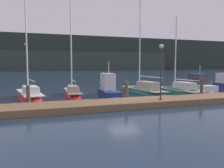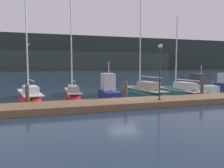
{
  "view_description": "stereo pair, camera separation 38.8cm",
  "coord_description": "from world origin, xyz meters",
  "px_view_note": "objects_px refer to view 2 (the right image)",
  "views": [
    {
      "loc": [
        -6.84,
        -16.88,
        3.08
      ],
      "look_at": [
        0.0,
        3.37,
        1.2
      ],
      "focal_mm": 35.0,
      "sensor_mm": 36.0,
      "label": 1
    },
    {
      "loc": [
        -6.47,
        -17.0,
        3.08
      ],
      "look_at": [
        0.0,
        3.37,
        1.2
      ],
      "focal_mm": 35.0,
      "sensor_mm": 36.0,
      "label": 2
    }
  ],
  "objects_px": {
    "sailboat_berth_4": "(73,95)",
    "sailboat_berth_6": "(143,93)",
    "sailboat_berth_3": "(30,98)",
    "sailboat_berth_7": "(179,93)",
    "motorboat_berth_8": "(201,88)",
    "dock_lamppost": "(160,63)",
    "channel_buoy": "(105,79)",
    "motorboat_berth_5": "(109,92)"
  },
  "relations": [
    {
      "from": "sailboat_berth_3",
      "to": "dock_lamppost",
      "type": "distance_m",
      "value": 11.7
    },
    {
      "from": "sailboat_berth_7",
      "to": "motorboat_berth_5",
      "type": "bearing_deg",
      "value": 174.48
    },
    {
      "from": "sailboat_berth_4",
      "to": "channel_buoy",
      "type": "xyz_separation_m",
      "value": [
        7.46,
        14.6,
        0.51
      ]
    },
    {
      "from": "sailboat_berth_7",
      "to": "dock_lamppost",
      "type": "bearing_deg",
      "value": -135.59
    },
    {
      "from": "sailboat_berth_3",
      "to": "sailboat_berth_6",
      "type": "distance_m",
      "value": 11.32
    },
    {
      "from": "sailboat_berth_7",
      "to": "dock_lamppost",
      "type": "distance_m",
      "value": 8.37
    },
    {
      "from": "motorboat_berth_8",
      "to": "dock_lamppost",
      "type": "height_order",
      "value": "dock_lamppost"
    },
    {
      "from": "motorboat_berth_5",
      "to": "sailboat_berth_6",
      "type": "bearing_deg",
      "value": 4.92
    },
    {
      "from": "sailboat_berth_4",
      "to": "sailboat_berth_6",
      "type": "bearing_deg",
      "value": -5.08
    },
    {
      "from": "sailboat_berth_6",
      "to": "dock_lamppost",
      "type": "distance_m",
      "value": 7.44
    },
    {
      "from": "sailboat_berth_3",
      "to": "sailboat_berth_4",
      "type": "bearing_deg",
      "value": 15.08
    },
    {
      "from": "dock_lamppost",
      "to": "channel_buoy",
      "type": "bearing_deg",
      "value": 84.97
    },
    {
      "from": "dock_lamppost",
      "to": "motorboat_berth_8",
      "type": "bearing_deg",
      "value": 36.49
    },
    {
      "from": "dock_lamppost",
      "to": "sailboat_berth_3",
      "type": "bearing_deg",
      "value": 147.19
    },
    {
      "from": "motorboat_berth_5",
      "to": "dock_lamppost",
      "type": "bearing_deg",
      "value": -71.09
    },
    {
      "from": "sailboat_berth_4",
      "to": "sailboat_berth_7",
      "type": "relative_size",
      "value": 1.22
    },
    {
      "from": "sailboat_berth_3",
      "to": "sailboat_berth_6",
      "type": "relative_size",
      "value": 0.89
    },
    {
      "from": "sailboat_berth_3",
      "to": "dock_lamppost",
      "type": "relative_size",
      "value": 2.53
    },
    {
      "from": "channel_buoy",
      "to": "dock_lamppost",
      "type": "bearing_deg",
      "value": -95.03
    },
    {
      "from": "motorboat_berth_5",
      "to": "dock_lamppost",
      "type": "xyz_separation_m",
      "value": [
        2.12,
        -6.18,
        2.85
      ]
    },
    {
      "from": "sailboat_berth_7",
      "to": "motorboat_berth_8",
      "type": "distance_m",
      "value": 4.53
    },
    {
      "from": "sailboat_berth_3",
      "to": "sailboat_berth_7",
      "type": "height_order",
      "value": "sailboat_berth_3"
    },
    {
      "from": "sailboat_berth_4",
      "to": "sailboat_berth_6",
      "type": "xyz_separation_m",
      "value": [
        7.38,
        -0.66,
        -0.0
      ]
    },
    {
      "from": "sailboat_berth_3",
      "to": "motorboat_berth_5",
      "type": "bearing_deg",
      "value": 0.51
    },
    {
      "from": "sailboat_berth_6",
      "to": "sailboat_berth_7",
      "type": "xyz_separation_m",
      "value": [
        3.72,
        -1.08,
        -0.03
      ]
    },
    {
      "from": "sailboat_berth_4",
      "to": "sailboat_berth_7",
      "type": "height_order",
      "value": "sailboat_berth_4"
    },
    {
      "from": "motorboat_berth_8",
      "to": "channel_buoy",
      "type": "relative_size",
      "value": 3.01
    },
    {
      "from": "sailboat_berth_7",
      "to": "dock_lamppost",
      "type": "height_order",
      "value": "sailboat_berth_7"
    },
    {
      "from": "sailboat_berth_7",
      "to": "dock_lamppost",
      "type": "relative_size",
      "value": 2.16
    },
    {
      "from": "motorboat_berth_8",
      "to": "sailboat_berth_4",
      "type": "bearing_deg",
      "value": -179.93
    },
    {
      "from": "sailboat_berth_3",
      "to": "sailboat_berth_6",
      "type": "height_order",
      "value": "sailboat_berth_6"
    },
    {
      "from": "sailboat_berth_4",
      "to": "sailboat_berth_6",
      "type": "distance_m",
      "value": 7.41
    },
    {
      "from": "sailboat_berth_7",
      "to": "sailboat_berth_6",
      "type": "bearing_deg",
      "value": 163.78
    },
    {
      "from": "motorboat_berth_8",
      "to": "sailboat_berth_6",
      "type": "bearing_deg",
      "value": -175.12
    },
    {
      "from": "motorboat_berth_5",
      "to": "motorboat_berth_8",
      "type": "relative_size",
      "value": 0.86
    },
    {
      "from": "sailboat_berth_7",
      "to": "motorboat_berth_8",
      "type": "bearing_deg",
      "value": 22.82
    },
    {
      "from": "sailboat_berth_6",
      "to": "motorboat_berth_5",
      "type": "bearing_deg",
      "value": -175.08
    },
    {
      "from": "sailboat_berth_4",
      "to": "motorboat_berth_5",
      "type": "bearing_deg",
      "value": -16.2
    },
    {
      "from": "sailboat_berth_6",
      "to": "dock_lamppost",
      "type": "height_order",
      "value": "sailboat_berth_6"
    },
    {
      "from": "channel_buoy",
      "to": "motorboat_berth_5",
      "type": "bearing_deg",
      "value": -104.49
    },
    {
      "from": "sailboat_berth_7",
      "to": "channel_buoy",
      "type": "height_order",
      "value": "sailboat_berth_7"
    },
    {
      "from": "sailboat_berth_3",
      "to": "motorboat_berth_8",
      "type": "distance_m",
      "value": 19.23
    }
  ]
}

